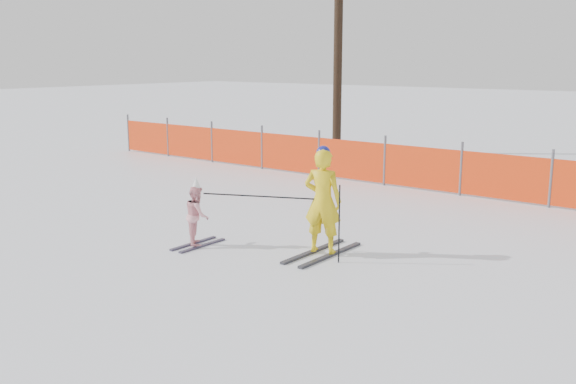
# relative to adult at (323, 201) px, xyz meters

# --- Properties ---
(ground) EXTENTS (120.00, 120.00, 0.00)m
(ground) POSITION_rel_adult_xyz_m (-0.52, -0.73, -0.88)
(ground) COLOR white
(ground) RESTS_ON ground
(adult) EXTENTS (0.70, 1.66, 1.77)m
(adult) POSITION_rel_adult_xyz_m (0.00, 0.00, 0.00)
(adult) COLOR black
(adult) RESTS_ON ground
(child) EXTENTS (0.61, 1.03, 1.18)m
(child) POSITION_rel_adult_xyz_m (-1.95, -0.89, -0.34)
(child) COLOR black
(child) RESTS_ON ground
(ski_poles) EXTENTS (2.30, 0.81, 1.23)m
(ski_poles) POSITION_rel_adult_xyz_m (-0.41, -0.35, -0.09)
(ski_poles) COLOR black
(ski_poles) RESTS_ON ground
(safety_fence) EXTENTS (16.55, 0.06, 1.25)m
(safety_fence) POSITION_rel_adult_xyz_m (-3.87, 5.72, -0.32)
(safety_fence) COLOR #595960
(safety_fence) RESTS_ON ground
(tree_trunks) EXTENTS (12.75, 3.17, 6.85)m
(tree_trunks) POSITION_rel_adult_xyz_m (0.88, 9.51, 2.37)
(tree_trunks) COLOR black
(tree_trunks) RESTS_ON ground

